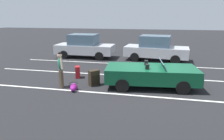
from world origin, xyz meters
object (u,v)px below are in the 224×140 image
object	(u,v)px
suitcase_large_black	(94,78)
traveler_person	(61,68)
convertible_car	(155,75)
parked_sedan_near	(85,46)
suitcase_medium_bright	(78,72)
duffel_bag	(74,87)
parked_sedan_far	(156,48)

from	to	relation	value
suitcase_large_black	traveler_person	world-z (taller)	traveler_person
convertible_car	suitcase_large_black	size ratio (longest dim) A/B	5.80
traveler_person	parked_sedan_near	bearing A→B (deg)	58.78
suitcase_medium_bright	parked_sedan_near	world-z (taller)	parked_sedan_near
convertible_car	duffel_bag	bearing A→B (deg)	-166.62
parked_sedan_near	parked_sedan_far	xyz separation A→B (m)	(5.46, 0.00, 0.00)
suitcase_large_black	parked_sedan_far	xyz separation A→B (m)	(2.89, 6.11, 0.52)
convertible_car	suitcase_medium_bright	size ratio (longest dim) A/B	6.92
convertible_car	parked_sedan_far	xyz separation A→B (m)	(0.07, 5.73, 0.30)
parked_sedan_near	parked_sedan_far	size ratio (longest dim) A/B	0.97
convertible_car	suitcase_large_black	distance (m)	2.86
convertible_car	parked_sedan_near	distance (m)	7.87
suitcase_medium_bright	suitcase_large_black	bearing A→B (deg)	-61.66
suitcase_large_black	suitcase_medium_bright	size ratio (longest dim) A/B	1.19
duffel_bag	parked_sedan_near	distance (m)	7.22
convertible_car	suitcase_medium_bright	xyz separation A→B (m)	(-4.03, 0.59, -0.28)
suitcase_medium_bright	convertible_car	bearing A→B (deg)	-30.93
convertible_car	duffel_bag	xyz separation A→B (m)	(-3.53, -1.21, -0.43)
convertible_car	traveler_person	bearing A→B (deg)	-172.90
suitcase_large_black	parked_sedan_far	bearing A→B (deg)	108.42
convertible_car	suitcase_large_black	bearing A→B (deg)	-177.83
traveler_person	parked_sedan_far	world-z (taller)	parked_sedan_far
suitcase_large_black	parked_sedan_near	bearing A→B (deg)	156.54
suitcase_large_black	duffel_bag	world-z (taller)	suitcase_large_black
traveler_person	convertible_car	bearing A→B (deg)	-28.50
duffel_bag	traveler_person	world-z (taller)	traveler_person
parked_sedan_near	parked_sedan_far	distance (m)	5.46
duffel_bag	parked_sedan_far	distance (m)	7.85
parked_sedan_near	parked_sedan_far	bearing A→B (deg)	0.95
suitcase_large_black	traveler_person	distance (m)	1.61
suitcase_large_black	suitcase_medium_bright	distance (m)	1.55
convertible_car	traveler_person	size ratio (longest dim) A/B	2.60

